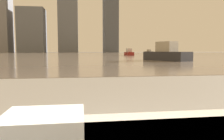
# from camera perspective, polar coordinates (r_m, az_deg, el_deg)

# --- Properties ---
(towel_stack) EXTENTS (0.24, 0.20, 0.08)m
(towel_stack) POSITION_cam_1_polar(r_m,az_deg,el_deg) (0.72, -17.34, -13.81)
(towel_stack) COLOR white
(towel_stack) RESTS_ON bathtub
(harbor_water) EXTENTS (180.00, 110.00, 0.01)m
(harbor_water) POSITION_cam_1_polar(r_m,az_deg,el_deg) (61.96, -7.88, 4.21)
(harbor_water) COLOR gray
(harbor_water) RESTS_ON ground_plane
(harbor_boat_0) EXTENTS (1.19, 3.43, 1.28)m
(harbor_boat_0) POSITION_cam_1_polar(r_m,az_deg,el_deg) (40.74, 4.46, 4.48)
(harbor_boat_0) COLOR maroon
(harbor_boat_0) RESTS_ON harbor_water
(harbor_boat_1) EXTENTS (3.17, 4.57, 1.63)m
(harbor_boat_1) POSITION_cam_1_polar(r_m,az_deg,el_deg) (19.43, 14.02, 4.10)
(harbor_boat_1) COLOR #2D2D33
(harbor_boat_1) RESTS_ON harbor_water
(harbor_boat_2) EXTENTS (2.36, 3.76, 1.33)m
(harbor_boat_2) POSITION_cam_1_polar(r_m,az_deg,el_deg) (79.84, 9.61, 4.71)
(harbor_boat_2) COLOR #4C4C51
(harbor_boat_2) RESTS_ON harbor_water
(skyline_tower_1) EXTENTS (6.74, 11.45, 30.36)m
(skyline_tower_1) POSITION_cam_1_polar(r_m,az_deg,el_deg) (124.95, -26.51, 11.11)
(skyline_tower_1) COLOR slate
(skyline_tower_1) RESTS_ON ground_plane
(skyline_tower_2) EXTENTS (13.04, 11.35, 22.40)m
(skyline_tower_2) POSITION_cam_1_polar(r_m,az_deg,el_deg) (121.00, -20.16, 9.64)
(skyline_tower_2) COLOR slate
(skyline_tower_2) RESTS_ON ground_plane
(skyline_tower_3) EXTENTS (9.94, 10.04, 45.34)m
(skyline_tower_3) POSITION_cam_1_polar(r_m,az_deg,el_deg) (120.14, -11.43, 15.41)
(skyline_tower_3) COLOR slate
(skyline_tower_3) RESTS_ON ground_plane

